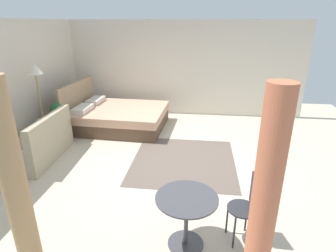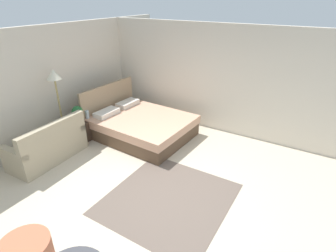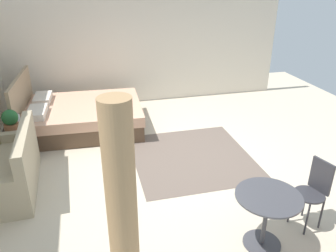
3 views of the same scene
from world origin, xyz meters
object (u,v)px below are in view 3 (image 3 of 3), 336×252
at_px(bed, 80,116).
at_px(nightstand, 18,142).
at_px(vase, 18,121).
at_px(balcony_table, 267,211).
at_px(couch, 12,170).
at_px(cafe_chair_near_window, 315,188).
at_px(potted_plant, 11,121).

xyz_separation_m(bed, nightstand, (-0.85, 1.06, -0.04)).
distance_m(vase, balcony_table, 4.31).
relative_size(couch, vase, 7.28).
relative_size(bed, nightstand, 4.33).
xyz_separation_m(balcony_table, cafe_chair_near_window, (0.19, -0.74, 0.05)).
bearing_deg(balcony_table, bed, 27.70).
relative_size(nightstand, vase, 2.49).
height_order(potted_plant, balcony_table, potted_plant).
xyz_separation_m(couch, nightstand, (1.05, 0.08, -0.06)).
relative_size(bed, couch, 1.48).
distance_m(bed, couch, 2.14).
relative_size(nightstand, potted_plant, 1.38).
distance_m(bed, nightstand, 1.36).
bearing_deg(nightstand, potted_plant, 169.34).
height_order(potted_plant, vase, potted_plant).
bearing_deg(balcony_table, nightstand, 46.05).
bearing_deg(vase, potted_plant, 164.53).
distance_m(potted_plant, balcony_table, 4.20).
bearing_deg(nightstand, couch, -175.72).
height_order(nightstand, balcony_table, balcony_table).
bearing_deg(bed, nightstand, 128.67).
relative_size(bed, vase, 10.77).
distance_m(nightstand, cafe_chair_near_window, 4.71).
bearing_deg(cafe_chair_near_window, bed, 37.15).
relative_size(nightstand, balcony_table, 0.74).
distance_m(bed, cafe_chair_near_window, 4.54).
height_order(nightstand, cafe_chair_near_window, cafe_chair_near_window).
xyz_separation_m(bed, potted_plant, (-0.95, 1.08, 0.41)).
height_order(nightstand, vase, vase).
relative_size(bed, potted_plant, 5.97).
relative_size(bed, cafe_chair_near_window, 2.67).
bearing_deg(bed, cafe_chair_near_window, -142.85).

